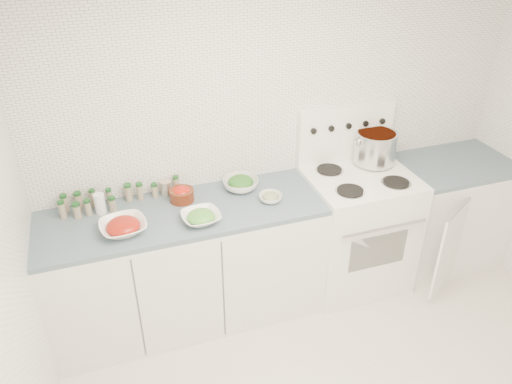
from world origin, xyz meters
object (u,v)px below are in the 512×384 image
Objects in this scene: stock_pot at (375,146)px; bowl_snowpea at (201,217)px; stove at (355,226)px; bowl_tomato at (123,226)px.

bowl_snowpea is at bearing -167.92° from stock_pot.
stove is 5.19× the size of bowl_snowpea.
bowl_tomato is 0.47m from bowl_snowpea.
stock_pot is 1.25× the size of bowl_snowpea.
bowl_tomato is at bearing -176.45° from stove.
bowl_tomato is (-1.69, -0.10, 0.44)m from stove.
bowl_snowpea is at bearing -173.02° from stove.
stock_pot reaches higher than bowl_snowpea.
stove is 4.16× the size of stock_pot.
stove is 4.36× the size of bowl_tomato.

